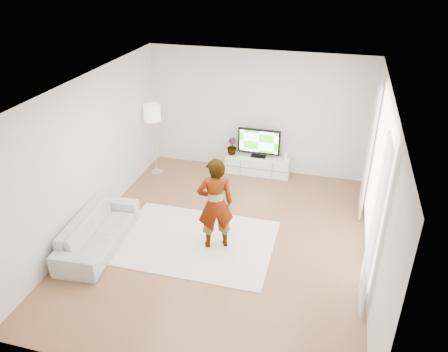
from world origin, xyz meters
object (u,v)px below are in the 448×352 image
(television, at_px, (259,142))
(rug, at_px, (195,241))
(sofa, at_px, (98,231))
(media_console, at_px, (258,165))
(player, at_px, (215,204))
(floor_lamp, at_px, (152,116))

(television, xyz_separation_m, rug, (-0.57, -2.97, -0.78))
(television, bearing_deg, sofa, -121.85)
(media_console, height_order, player, player)
(rug, relative_size, player, 1.65)
(player, bearing_deg, rug, -25.28)
(floor_lamp, bearing_deg, sofa, -87.39)
(media_console, bearing_deg, floor_lamp, -165.95)
(television, height_order, floor_lamp, floor_lamp)
(rug, distance_m, floor_lamp, 3.25)
(media_console, height_order, sofa, sofa)
(television, bearing_deg, floor_lamp, -165.30)
(sofa, bearing_deg, rug, -76.08)
(sofa, relative_size, floor_lamp, 1.20)
(media_console, relative_size, player, 0.87)
(sofa, xyz_separation_m, floor_lamp, (-0.13, 2.89, 1.11))
(television, xyz_separation_m, floor_lamp, (-2.30, -0.60, 0.62))
(sofa, bearing_deg, floor_lamp, -1.69)
(rug, xyz_separation_m, floor_lamp, (-1.74, 2.36, 1.40))
(player, distance_m, floor_lamp, 3.23)
(rug, relative_size, sofa, 1.40)
(media_console, bearing_deg, sofa, -122.05)
(player, relative_size, floor_lamp, 1.02)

